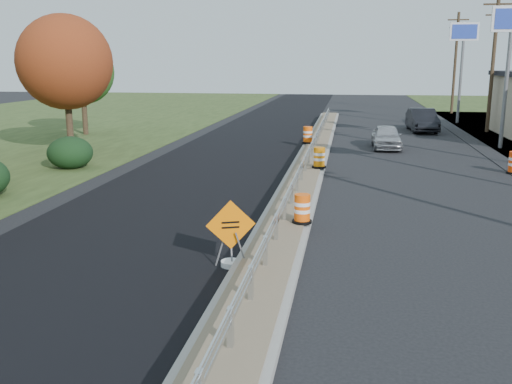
% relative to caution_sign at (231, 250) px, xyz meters
% --- Properties ---
extents(ground, '(140.00, 140.00, 0.00)m').
position_rel_caution_sign_xyz_m(ground, '(0.90, 5.64, -0.43)').
color(ground, black).
rests_on(ground, ground).
extents(milled_overlay, '(7.20, 120.00, 0.01)m').
position_rel_caution_sign_xyz_m(milled_overlay, '(-3.50, 15.64, -0.42)').
color(milled_overlay, black).
rests_on(milled_overlay, ground).
extents(median, '(1.60, 55.00, 0.23)m').
position_rel_caution_sign_xyz_m(median, '(0.90, 13.64, -0.31)').
color(median, gray).
rests_on(median, ground).
extents(guardrail, '(0.10, 46.15, 0.72)m').
position_rel_caution_sign_xyz_m(guardrail, '(0.90, 14.64, 0.30)').
color(guardrail, silver).
rests_on(guardrail, median).
extents(pylon_sign_mid, '(2.20, 0.30, 7.90)m').
position_rel_caution_sign_xyz_m(pylon_sign_mid, '(11.40, 21.64, 6.05)').
color(pylon_sign_mid, slate).
rests_on(pylon_sign_mid, ground).
extents(pylon_sign_north, '(2.20, 0.30, 7.90)m').
position_rel_caution_sign_xyz_m(pylon_sign_north, '(11.40, 35.64, 6.05)').
color(pylon_sign_north, slate).
rests_on(pylon_sign_north, ground).
extents(utility_pole_nmid, '(1.90, 0.26, 9.40)m').
position_rel_caution_sign_xyz_m(utility_pole_nmid, '(12.40, 29.64, 4.51)').
color(utility_pole_nmid, '#473523').
rests_on(utility_pole_nmid, ground).
extents(utility_pole_north, '(1.90, 0.26, 9.40)m').
position_rel_caution_sign_xyz_m(utility_pole_north, '(12.40, 44.64, 4.51)').
color(utility_pole_north, '#473523').
rests_on(utility_pole_north, ground).
extents(hedge_north, '(2.09, 2.09, 1.52)m').
position_rel_caution_sign_xyz_m(hedge_north, '(-10.10, 11.64, 0.33)').
color(hedge_north, black).
rests_on(hedge_north, ground).
extents(tree_near_red, '(4.95, 4.95, 7.35)m').
position_rel_caution_sign_xyz_m(tree_near_red, '(-12.10, 15.64, 4.44)').
color(tree_near_red, '#473523').
rests_on(tree_near_red, ground).
extents(tree_near_back, '(4.29, 4.29, 6.37)m').
position_rel_caution_sign_xyz_m(tree_near_back, '(-15.10, 23.64, 3.79)').
color(tree_near_back, '#473523').
rests_on(tree_near_back, ground).
extents(caution_sign, '(1.14, 0.51, 1.67)m').
position_rel_caution_sign_xyz_m(caution_sign, '(0.00, 0.00, 0.00)').
color(caution_sign, white).
rests_on(caution_sign, ground).
extents(barrel_median_near, '(0.59, 0.59, 0.86)m').
position_rel_caution_sign_xyz_m(barrel_median_near, '(1.45, 3.37, 0.22)').
color(barrel_median_near, black).
rests_on(barrel_median_near, median).
extents(barrel_median_mid, '(0.63, 0.63, 0.93)m').
position_rel_caution_sign_xyz_m(barrel_median_mid, '(1.45, 12.47, 0.25)').
color(barrel_median_mid, black).
rests_on(barrel_median_mid, median).
extents(barrel_median_far, '(0.66, 0.66, 0.97)m').
position_rel_caution_sign_xyz_m(barrel_median_far, '(0.35, 20.33, 0.27)').
color(barrel_median_far, black).
rests_on(barrel_median_far, median).
extents(car_silver, '(1.69, 4.01, 1.35)m').
position_rel_caution_sign_xyz_m(car_silver, '(4.87, 20.55, 0.25)').
color(car_silver, '#B7B6BB').
rests_on(car_silver, ground).
extents(car_dark_mid, '(1.98, 5.00, 1.62)m').
position_rel_caution_sign_xyz_m(car_dark_mid, '(7.87, 29.38, 0.38)').
color(car_dark_mid, black).
rests_on(car_dark_mid, ground).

